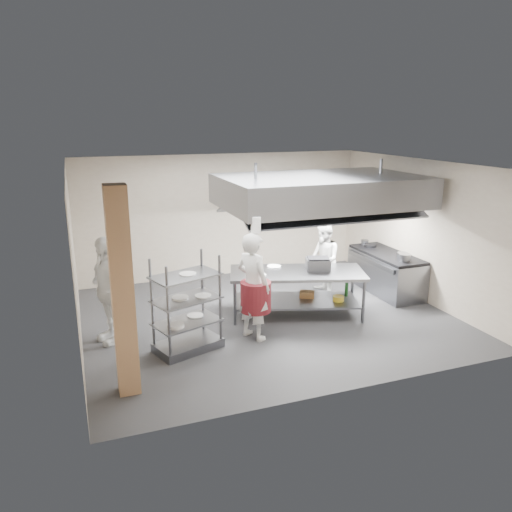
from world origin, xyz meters
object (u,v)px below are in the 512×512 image
object	(u,v)px
chef_head	(253,286)
stockpot	(402,256)
chef_line	(324,259)
cooking_range	(386,273)
pass_rack	(187,304)
griddle	(318,264)
island	(297,293)
chef_plating	(108,290)

from	to	relation	value
chef_head	stockpot	distance (m)	3.72
chef_line	stockpot	distance (m)	1.68
cooking_range	stockpot	bearing A→B (deg)	-92.02
pass_rack	stockpot	xyz separation A→B (m)	(4.86, 0.79, 0.16)
chef_line	griddle	size ratio (longest dim) A/B	3.48
island	chef_plating	xyz separation A→B (m)	(-3.59, 0.02, 0.50)
pass_rack	chef_head	bearing A→B (deg)	-15.97
pass_rack	cooking_range	distance (m)	5.08
chef_head	chef_plating	size ratio (longest dim) A/B	1.02
island	chef_line	xyz separation A→B (m)	(1.06, 0.90, 0.35)
chef_head	griddle	xyz separation A→B (m)	(1.61, 0.67, 0.05)
pass_rack	chef_plating	distance (m)	1.45
pass_rack	chef_head	size ratio (longest dim) A/B	0.84
chef_line	chef_plating	world-z (taller)	chef_plating
cooking_range	griddle	bearing A→B (deg)	-162.86
griddle	chef_head	bearing A→B (deg)	-138.63
pass_rack	chef_head	distance (m)	1.22
chef_line	griddle	distance (m)	1.15
cooking_range	chef_plating	world-z (taller)	chef_plating
chef_line	chef_head	bearing A→B (deg)	-45.93
chef_head	chef_line	size ratio (longest dim) A/B	1.20
chef_head	griddle	world-z (taller)	chef_head
island	griddle	xyz separation A→B (m)	(0.43, -0.04, 0.57)
chef_line	stockpot	world-z (taller)	chef_line
stockpot	chef_line	bearing A→B (deg)	147.70
island	cooking_range	xyz separation A→B (m)	(2.49, 0.59, -0.04)
stockpot	griddle	bearing A→B (deg)	-178.57
island	chef_line	size ratio (longest dim) A/B	1.62
chef_head	chef_line	world-z (taller)	chef_head
pass_rack	cooking_range	world-z (taller)	pass_rack
chef_line	stockpot	xyz separation A→B (m)	(1.41, -0.89, 0.17)
chef_plating	stockpot	bearing A→B (deg)	70.09
cooking_range	griddle	xyz separation A→B (m)	(-2.06, -0.64, 0.60)
island	chef_plating	world-z (taller)	chef_plating
pass_rack	chef_plating	size ratio (longest dim) A/B	0.86
cooking_range	griddle	size ratio (longest dim) A/B	4.30
cooking_range	chef_line	bearing A→B (deg)	167.87
pass_rack	chef_line	xyz separation A→B (m)	(3.45, 1.68, -0.01)
island	cooking_range	distance (m)	2.56
griddle	cooking_range	bearing A→B (deg)	36.02
island	pass_rack	world-z (taller)	pass_rack
stockpot	island	bearing A→B (deg)	-179.82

